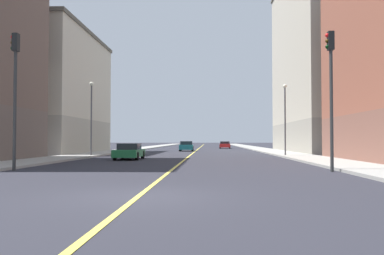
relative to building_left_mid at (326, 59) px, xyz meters
The scene contains 13 objects.
ground_plane 43.97m from the building_left_mid, 112.89° to the right, with size 400.00×400.00×0.00m, color #292931.
sidewalk_left 16.60m from the building_left_mid, 123.59° to the left, with size 3.51×168.00×0.15m, color #9E9B93.
sidewalk_right 30.48m from the building_left_mid, 159.38° to the left, with size 3.51×168.00×0.15m, color #9E9B93.
lane_center_stripe 22.49m from the building_left_mid, 148.95° to the left, with size 0.16×154.00×0.01m, color #E5D14C.
building_left_mid is the anchor object (origin of this frame).
building_right_midblock 33.74m from the building_left_mid, behind, with size 9.98×18.09×13.87m.
traffic_light_left_near 32.67m from the building_left_mid, 105.98° to the right, with size 0.40×0.32×6.74m.
traffic_light_right_near 39.73m from the building_left_mid, 128.40° to the right, with size 0.40×0.32×6.84m.
street_lamp_left_near 17.48m from the building_left_mid, 119.43° to the right, with size 0.36×0.36×6.43m.
street_lamp_right_near 30.15m from the building_left_mid, 149.78° to the right, with size 0.36×0.36×6.62m.
car_green 30.39m from the building_left_mid, 137.43° to the right, with size 1.89×4.35×1.25m.
car_red 26.05m from the building_left_mid, 120.23° to the left, with size 2.01×4.06×1.25m.
car_teal 21.22m from the building_left_mid, 167.87° to the left, with size 1.94×4.40×1.34m.
Camera 1 is at (1.92, -10.63, 1.53)m, focal length 36.87 mm.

